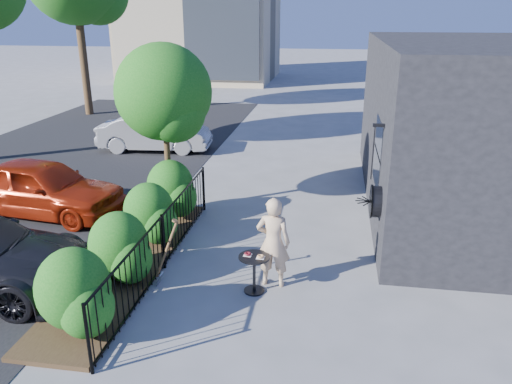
% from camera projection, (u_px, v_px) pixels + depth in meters
% --- Properties ---
extents(ground, '(120.00, 120.00, 0.00)m').
position_uv_depth(ground, '(242.00, 274.00, 9.31)').
color(ground, gray).
rests_on(ground, ground).
extents(shop_building, '(6.22, 9.00, 4.00)m').
position_uv_depth(shop_building, '(500.00, 127.00, 12.00)').
color(shop_building, black).
rests_on(shop_building, ground).
extents(fence, '(0.05, 6.05, 1.10)m').
position_uv_depth(fence, '(163.00, 241.00, 9.35)').
color(fence, black).
rests_on(fence, ground).
extents(planting_bed, '(1.30, 6.00, 0.08)m').
position_uv_depth(planting_bed, '(130.00, 263.00, 9.63)').
color(planting_bed, '#382616').
rests_on(planting_bed, ground).
extents(shrubs, '(1.10, 5.60, 1.24)m').
position_uv_depth(shrubs, '(134.00, 230.00, 9.48)').
color(shrubs, '#165E15').
rests_on(shrubs, ground).
extents(patio_tree, '(2.20, 2.20, 3.94)m').
position_uv_depth(patio_tree, '(166.00, 98.00, 11.26)').
color(patio_tree, '#3F2B19').
rests_on(patio_tree, ground).
extents(street, '(9.00, 30.00, 0.01)m').
position_uv_depth(street, '(2.00, 197.00, 13.13)').
color(street, black).
rests_on(street, ground).
extents(cafe_table, '(0.54, 0.54, 0.73)m').
position_uv_depth(cafe_table, '(254.00, 267.00, 8.58)').
color(cafe_table, black).
rests_on(cafe_table, ground).
extents(woman, '(0.62, 0.43, 1.66)m').
position_uv_depth(woman, '(273.00, 242.00, 8.69)').
color(woman, '#D0AD86').
rests_on(woman, ground).
extents(shovel, '(0.48, 0.17, 1.32)m').
position_uv_depth(shovel, '(165.00, 256.00, 8.75)').
color(shovel, brown).
rests_on(shovel, ground).
extents(car_red, '(4.13, 2.08, 1.35)m').
position_uv_depth(car_red, '(42.00, 187.00, 11.86)').
color(car_red, '#A8260E').
rests_on(car_red, ground).
extents(car_silver, '(3.96, 1.65, 1.27)m').
position_uv_depth(car_silver, '(155.00, 133.00, 17.37)').
color(car_silver, '#A2A2A7').
rests_on(car_silver, ground).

